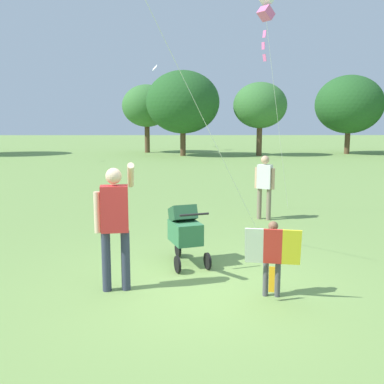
% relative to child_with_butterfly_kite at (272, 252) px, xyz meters
% --- Properties ---
extents(ground_plane, '(120.00, 120.00, 0.00)m').
position_rel_child_with_butterfly_kite_xyz_m(ground_plane, '(-1.03, 0.32, -0.66)').
color(ground_plane, '#75994C').
extents(treeline_distant, '(35.86, 6.62, 6.28)m').
position_rel_child_with_butterfly_kite_xyz_m(treeline_distant, '(-0.35, 24.71, 2.93)').
color(treeline_distant, brown).
rests_on(treeline_distant, ground).
extents(child_with_butterfly_kite, '(0.76, 0.43, 1.08)m').
position_rel_child_with_butterfly_kite_xyz_m(child_with_butterfly_kite, '(0.00, 0.00, 0.00)').
color(child_with_butterfly_kite, '#4C4C51').
rests_on(child_with_butterfly_kite, ground).
extents(person_adult_flyer, '(0.59, 0.59, 1.87)m').
position_rel_child_with_butterfly_kite_xyz_m(person_adult_flyer, '(-2.20, 0.29, 0.42)').
color(person_adult_flyer, '#33384C').
rests_on(person_adult_flyer, ground).
extents(stroller, '(0.74, 1.12, 1.03)m').
position_rel_child_with_butterfly_kite_xyz_m(stroller, '(-1.21, 1.48, -0.05)').
color(stroller, black).
rests_on(stroller, ground).
extents(kite_adult_black, '(2.51, 3.03, 4.94)m').
position_rel_child_with_butterfly_kite_xyz_m(kite_adult_black, '(0.35, 3.24, 3.93)').
color(kite_adult_black, white).
rests_on(kite_adult_black, ground).
extents(person_sitting_far, '(0.45, 0.35, 1.58)m').
position_rel_child_with_butterfly_kite_xyz_m(person_sitting_far, '(0.71, 4.88, 0.27)').
color(person_sitting_far, '#7F705B').
rests_on(person_sitting_far, ground).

